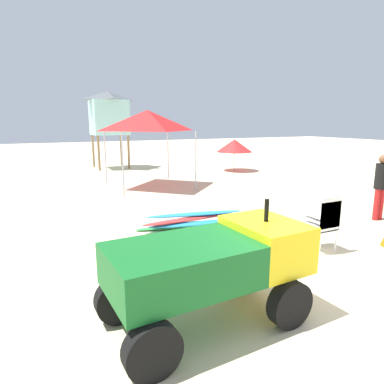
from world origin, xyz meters
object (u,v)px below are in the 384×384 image
object	(u,v)px
utility_cart	(214,263)
stacked_plastic_chairs	(325,219)
lifeguard_near_right	(381,183)
popup_canopy	(147,121)
beach_umbrella_left	(234,146)
lifeguard_tower	(109,113)
surfboard_pile	(192,220)

from	to	relation	value
utility_cart	stacked_plastic_chairs	distance (m)	3.31
lifeguard_near_right	popup_canopy	distance (m)	8.04
utility_cart	beach_umbrella_left	distance (m)	13.60
stacked_plastic_chairs	lifeguard_tower	distance (m)	14.20
lifeguard_near_right	utility_cart	bearing A→B (deg)	-160.70
beach_umbrella_left	lifeguard_near_right	bearing A→B (deg)	-99.47
stacked_plastic_chairs	lifeguard_tower	xyz separation A→B (m)	(-0.95, 13.99, 2.27)
stacked_plastic_chairs	surfboard_pile	distance (m)	3.03
lifeguard_near_right	lifeguard_tower	xyz separation A→B (m)	(-3.90, 13.00, 1.96)
stacked_plastic_chairs	lifeguard_tower	size ratio (longest dim) A/B	0.28
popup_canopy	lifeguard_tower	world-z (taller)	lifeguard_tower
popup_canopy	utility_cart	bearing A→B (deg)	-103.93
lifeguard_near_right	beach_umbrella_left	distance (m)	9.29
lifeguard_tower	stacked_plastic_chairs	bearing A→B (deg)	-86.13
utility_cart	popup_canopy	distance (m)	9.46
stacked_plastic_chairs	popup_canopy	distance (m)	8.16
stacked_plastic_chairs	beach_umbrella_left	bearing A→B (deg)	66.15
surfboard_pile	lifeguard_near_right	distance (m)	4.89
popup_canopy	beach_umbrella_left	xyz separation A→B (m)	(5.35, 2.25, -1.24)
surfboard_pile	stacked_plastic_chairs	bearing A→B (deg)	-57.26
lifeguard_near_right	lifeguard_tower	bearing A→B (deg)	106.70
lifeguard_near_right	popup_canopy	bearing A→B (deg)	118.94
lifeguard_near_right	lifeguard_tower	distance (m)	13.71
lifeguard_near_right	popup_canopy	xyz separation A→B (m)	(-3.82, 6.91, 1.56)
stacked_plastic_chairs	popup_canopy	size ratio (longest dim) A/B	0.38
lifeguard_tower	popup_canopy	bearing A→B (deg)	-89.23
lifeguard_near_right	stacked_plastic_chairs	bearing A→B (deg)	-161.54
utility_cart	surfboard_pile	xyz separation A→B (m)	(1.49, 3.65, -0.63)
popup_canopy	lifeguard_near_right	bearing A→B (deg)	-61.06
utility_cart	lifeguard_tower	distance (m)	15.42
utility_cart	popup_canopy	world-z (taller)	popup_canopy
surfboard_pile	lifeguard_tower	size ratio (longest dim) A/B	0.68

